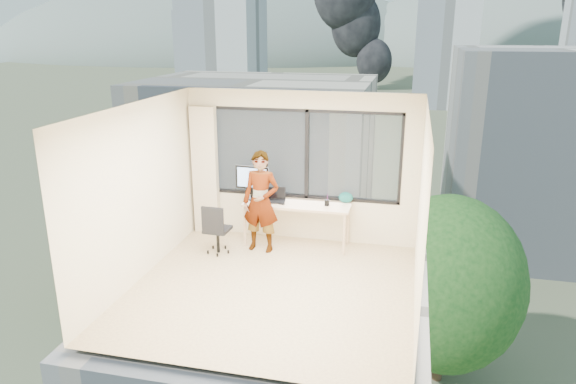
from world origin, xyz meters
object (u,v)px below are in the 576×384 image
(desk, at_px, (297,224))
(person, at_px, (261,202))
(monitor, at_px, (252,182))
(game_console, at_px, (260,194))
(handbag, at_px, (346,197))
(chair, at_px, (217,228))
(laptop, at_px, (275,196))

(desk, distance_m, person, 0.79)
(monitor, xyz_separation_m, game_console, (0.09, 0.17, -0.26))
(monitor, height_order, handbag, monitor)
(desk, bearing_deg, handbag, 15.06)
(desk, xyz_separation_m, handbag, (0.80, 0.22, 0.47))
(chair, distance_m, game_console, 1.05)
(desk, distance_m, monitor, 1.05)
(chair, relative_size, laptop, 2.55)
(laptop, xyz_separation_m, handbag, (1.17, 0.22, -0.01))
(person, relative_size, game_console, 5.98)
(game_console, distance_m, laptop, 0.42)
(chair, xyz_separation_m, person, (0.67, 0.28, 0.41))
(person, bearing_deg, desk, 37.57)
(chair, distance_m, person, 0.84)
(handbag, bearing_deg, desk, 179.15)
(game_console, xyz_separation_m, handbag, (1.51, -0.02, 0.06))
(monitor, height_order, game_console, monitor)
(chair, height_order, person, person)
(desk, bearing_deg, person, -146.59)
(monitor, relative_size, game_console, 2.10)
(monitor, relative_size, laptop, 1.74)
(game_console, xyz_separation_m, laptop, (0.34, -0.23, 0.07))
(person, relative_size, laptop, 4.98)
(person, height_order, game_console, person)
(chair, relative_size, monitor, 1.46)
(chair, relative_size, game_console, 3.06)
(chair, height_order, monitor, monitor)
(desk, relative_size, person, 1.06)
(game_console, bearing_deg, monitor, -130.29)
(monitor, distance_m, handbag, 1.62)
(laptop, relative_size, handbag, 1.41)
(person, distance_m, handbag, 1.45)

